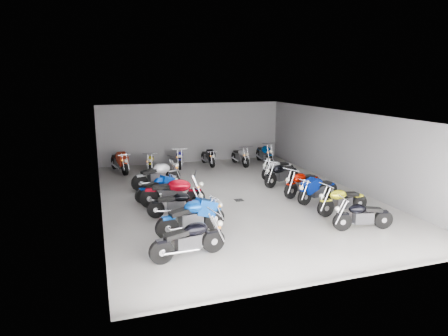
{
  "coord_description": "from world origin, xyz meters",
  "views": [
    {
      "loc": [
        -5.04,
        -14.12,
        4.58
      ],
      "look_at": [
        -0.19,
        0.76,
        1.0
      ],
      "focal_mm": 32.0,
      "sensor_mm": 36.0,
      "label": 1
    }
  ],
  "objects_px": {
    "motorcycle_left_c": "(176,204)",
    "motorcycle_right_d": "(302,183)",
    "motorcycle_right_a": "(362,215)",
    "motorcycle_back_e": "(240,156)",
    "motorcycle_right_f": "(278,168)",
    "motorcycle_left_d": "(173,193)",
    "motorcycle_left_f": "(157,175)",
    "motorcycle_back_f": "(264,154)",
    "motorcycle_left_b": "(192,217)",
    "motorcycle_back_a": "(120,162)",
    "motorcycle_right_c": "(318,189)",
    "motorcycle_back_c": "(180,158)",
    "motorcycle_back_b": "(151,162)",
    "drain_grate": "(239,200)",
    "motorcycle_left_a": "(189,239)",
    "motorcycle_left_e": "(158,188)",
    "motorcycle_right_e": "(282,174)",
    "motorcycle_right_b": "(342,201)",
    "motorcycle_back_d": "(208,157)"
  },
  "relations": [
    {
      "from": "drain_grate",
      "to": "motorcycle_right_d",
      "type": "bearing_deg",
      "value": -2.82
    },
    {
      "from": "motorcycle_left_c",
      "to": "motorcycle_right_d",
      "type": "distance_m",
      "value": 5.31
    },
    {
      "from": "motorcycle_left_d",
      "to": "motorcycle_right_d",
      "type": "relative_size",
      "value": 1.15
    },
    {
      "from": "motorcycle_left_b",
      "to": "motorcycle_right_c",
      "type": "distance_m",
      "value": 5.44
    },
    {
      "from": "motorcycle_left_a",
      "to": "motorcycle_left_e",
      "type": "bearing_deg",
      "value": 169.79
    },
    {
      "from": "motorcycle_left_f",
      "to": "motorcycle_back_f",
      "type": "relative_size",
      "value": 0.98
    },
    {
      "from": "motorcycle_right_c",
      "to": "motorcycle_left_b",
      "type": "bearing_deg",
      "value": 90.08
    },
    {
      "from": "motorcycle_left_c",
      "to": "motorcycle_right_f",
      "type": "xyz_separation_m",
      "value": [
        5.48,
        3.69,
        0.01
      ]
    },
    {
      "from": "motorcycle_left_a",
      "to": "motorcycle_right_f",
      "type": "bearing_deg",
      "value": 129.99
    },
    {
      "from": "drain_grate",
      "to": "motorcycle_back_d",
      "type": "distance_m",
      "value": 6.34
    },
    {
      "from": "motorcycle_right_b",
      "to": "motorcycle_back_b",
      "type": "xyz_separation_m",
      "value": [
        -5.3,
        8.43,
        -0.04
      ]
    },
    {
      "from": "motorcycle_back_b",
      "to": "motorcycle_left_c",
      "type": "bearing_deg",
      "value": 99.99
    },
    {
      "from": "motorcycle_right_d",
      "to": "motorcycle_left_e",
      "type": "bearing_deg",
      "value": 55.52
    },
    {
      "from": "motorcycle_left_c",
      "to": "drain_grate",
      "type": "bearing_deg",
      "value": 121.28
    },
    {
      "from": "motorcycle_left_f",
      "to": "motorcycle_back_b",
      "type": "xyz_separation_m",
      "value": [
        0.17,
        3.16,
        -0.1
      ]
    },
    {
      "from": "motorcycle_left_a",
      "to": "motorcycle_back_c",
      "type": "relative_size",
      "value": 1.06
    },
    {
      "from": "motorcycle_left_d",
      "to": "motorcycle_back_a",
      "type": "xyz_separation_m",
      "value": [
        -1.46,
        6.2,
        -0.02
      ]
    },
    {
      "from": "motorcycle_right_b",
      "to": "motorcycle_back_c",
      "type": "distance_m",
      "value": 9.64
    },
    {
      "from": "motorcycle_back_f",
      "to": "motorcycle_left_a",
      "type": "bearing_deg",
      "value": 60.29
    },
    {
      "from": "motorcycle_back_b",
      "to": "motorcycle_right_b",
      "type": "bearing_deg",
      "value": 133.07
    },
    {
      "from": "motorcycle_right_d",
      "to": "motorcycle_right_f",
      "type": "height_order",
      "value": "motorcycle_right_d"
    },
    {
      "from": "motorcycle_back_a",
      "to": "motorcycle_back_e",
      "type": "height_order",
      "value": "motorcycle_back_a"
    },
    {
      "from": "motorcycle_right_f",
      "to": "motorcycle_back_f",
      "type": "relative_size",
      "value": 0.84
    },
    {
      "from": "motorcycle_left_d",
      "to": "motorcycle_back_f",
      "type": "bearing_deg",
      "value": 150.99
    },
    {
      "from": "motorcycle_left_e",
      "to": "motorcycle_right_b",
      "type": "relative_size",
      "value": 0.9
    },
    {
      "from": "motorcycle_left_a",
      "to": "motorcycle_left_c",
      "type": "xyz_separation_m",
      "value": [
        0.3,
        3.16,
        -0.05
      ]
    },
    {
      "from": "motorcycle_back_b",
      "to": "motorcycle_right_f",
      "type": "bearing_deg",
      "value": 159.67
    },
    {
      "from": "drain_grate",
      "to": "motorcycle_right_c",
      "type": "distance_m",
      "value": 2.97
    },
    {
      "from": "motorcycle_back_c",
      "to": "motorcycle_left_c",
      "type": "bearing_deg",
      "value": 88.99
    },
    {
      "from": "motorcycle_back_c",
      "to": "motorcycle_left_b",
      "type": "bearing_deg",
      "value": 92.1
    },
    {
      "from": "motorcycle_left_f",
      "to": "motorcycle_back_e",
      "type": "distance_m",
      "value": 5.76
    },
    {
      "from": "motorcycle_right_a",
      "to": "motorcycle_back_e",
      "type": "xyz_separation_m",
      "value": [
        -0.35,
        9.77,
        0.02
      ]
    },
    {
      "from": "motorcycle_back_e",
      "to": "motorcycle_back_b",
      "type": "bearing_deg",
      "value": -5.37
    },
    {
      "from": "motorcycle_right_c",
      "to": "motorcycle_right_d",
      "type": "relative_size",
      "value": 1.0
    },
    {
      "from": "motorcycle_left_a",
      "to": "motorcycle_back_d",
      "type": "bearing_deg",
      "value": 151.77
    },
    {
      "from": "motorcycle_back_b",
      "to": "motorcycle_back_e",
      "type": "xyz_separation_m",
      "value": [
        4.7,
        -0.09,
        0.03
      ]
    },
    {
      "from": "motorcycle_left_b",
      "to": "motorcycle_right_a",
      "type": "distance_m",
      "value": 5.19
    },
    {
      "from": "motorcycle_left_b",
      "to": "motorcycle_back_b",
      "type": "relative_size",
      "value": 1.2
    },
    {
      "from": "drain_grate",
      "to": "motorcycle_left_b",
      "type": "relative_size",
      "value": 0.15
    },
    {
      "from": "motorcycle_right_e",
      "to": "motorcycle_right_b",
      "type": "bearing_deg",
      "value": 161.15
    },
    {
      "from": "motorcycle_left_b",
      "to": "motorcycle_back_a",
      "type": "distance_m",
      "value": 8.91
    },
    {
      "from": "motorcycle_left_b",
      "to": "motorcycle_left_d",
      "type": "bearing_deg",
      "value": 169.08
    },
    {
      "from": "drain_grate",
      "to": "motorcycle_left_d",
      "type": "xyz_separation_m",
      "value": [
        -2.53,
        -0.11,
        0.55
      ]
    },
    {
      "from": "motorcycle_right_d",
      "to": "motorcycle_right_b",
      "type": "bearing_deg",
      "value": 161.93
    },
    {
      "from": "motorcycle_back_b",
      "to": "motorcycle_back_f",
      "type": "xyz_separation_m",
      "value": [
        6.1,
        -0.06,
        0.09
      ]
    },
    {
      "from": "motorcycle_right_f",
      "to": "motorcycle_back_d",
      "type": "height_order",
      "value": "motorcycle_right_f"
    },
    {
      "from": "motorcycle_right_d",
      "to": "motorcycle_back_c",
      "type": "height_order",
      "value": "motorcycle_right_d"
    },
    {
      "from": "motorcycle_right_c",
      "to": "motorcycle_back_c",
      "type": "relative_size",
      "value": 1.01
    },
    {
      "from": "motorcycle_left_b",
      "to": "motorcycle_back_b",
      "type": "bearing_deg",
      "value": 167.92
    },
    {
      "from": "motorcycle_right_c",
      "to": "motorcycle_right_e",
      "type": "height_order",
      "value": "motorcycle_right_e"
    }
  ]
}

